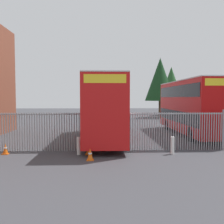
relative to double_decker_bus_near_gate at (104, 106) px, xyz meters
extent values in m
plane|color=#3D3D42|center=(0.57, 4.41, -2.42)|extent=(100.00, 100.00, 0.00)
cylinder|color=gray|center=(-5.96, -3.59, -1.32)|extent=(0.06, 0.06, 2.20)
cylinder|color=gray|center=(-5.82, -3.59, -1.32)|extent=(0.06, 0.06, 2.20)
cylinder|color=gray|center=(-5.67, -3.59, -1.32)|extent=(0.06, 0.06, 2.20)
cylinder|color=gray|center=(-5.53, -3.59, -1.32)|extent=(0.06, 0.06, 2.20)
cylinder|color=gray|center=(-5.39, -3.59, -1.32)|extent=(0.06, 0.06, 2.20)
cylinder|color=gray|center=(-5.25, -3.59, -1.32)|extent=(0.06, 0.06, 2.20)
cylinder|color=gray|center=(-5.11, -3.59, -1.32)|extent=(0.06, 0.06, 2.20)
cylinder|color=gray|center=(-4.97, -3.59, -1.32)|extent=(0.06, 0.06, 2.20)
cylinder|color=gray|center=(-4.83, -3.59, -1.32)|extent=(0.06, 0.06, 2.20)
cylinder|color=gray|center=(-4.69, -3.59, -1.32)|extent=(0.06, 0.06, 2.20)
cylinder|color=gray|center=(-4.55, -3.59, -1.32)|extent=(0.06, 0.06, 2.20)
cylinder|color=gray|center=(-4.41, -3.59, -1.32)|extent=(0.06, 0.06, 2.20)
cylinder|color=gray|center=(-4.27, -3.59, -1.32)|extent=(0.06, 0.06, 2.20)
cylinder|color=gray|center=(-4.13, -3.59, -1.32)|extent=(0.06, 0.06, 2.20)
cylinder|color=gray|center=(-3.99, -3.59, -1.32)|extent=(0.06, 0.06, 2.20)
cylinder|color=gray|center=(-3.85, -3.59, -1.32)|extent=(0.06, 0.06, 2.20)
cylinder|color=gray|center=(-3.71, -3.59, -1.32)|extent=(0.06, 0.06, 2.20)
cylinder|color=gray|center=(-3.57, -3.59, -1.32)|extent=(0.06, 0.06, 2.20)
cylinder|color=gray|center=(-3.43, -3.59, -1.32)|extent=(0.06, 0.06, 2.20)
cylinder|color=gray|center=(-3.29, -3.59, -1.32)|extent=(0.06, 0.06, 2.20)
cylinder|color=gray|center=(-3.15, -3.59, -1.32)|extent=(0.06, 0.06, 2.20)
cylinder|color=gray|center=(-3.01, -3.59, -1.32)|extent=(0.06, 0.06, 2.20)
cylinder|color=gray|center=(-2.87, -3.59, -1.32)|extent=(0.06, 0.06, 2.20)
cylinder|color=gray|center=(-2.73, -3.59, -1.32)|extent=(0.06, 0.06, 2.20)
cylinder|color=gray|center=(-2.59, -3.59, -1.32)|extent=(0.06, 0.06, 2.20)
cylinder|color=gray|center=(-2.45, -3.59, -1.32)|extent=(0.06, 0.06, 2.20)
cylinder|color=gray|center=(-2.31, -3.59, -1.32)|extent=(0.06, 0.06, 2.20)
cylinder|color=gray|center=(-2.17, -3.59, -1.32)|extent=(0.06, 0.06, 2.20)
cylinder|color=gray|center=(-2.03, -3.59, -1.32)|extent=(0.06, 0.06, 2.20)
cylinder|color=gray|center=(-1.89, -3.59, -1.32)|extent=(0.06, 0.06, 2.20)
cylinder|color=gray|center=(-1.75, -3.59, -1.32)|extent=(0.06, 0.06, 2.20)
cylinder|color=gray|center=(-1.61, -3.59, -1.32)|extent=(0.06, 0.06, 2.20)
cylinder|color=gray|center=(-1.47, -3.59, -1.32)|extent=(0.06, 0.06, 2.20)
cylinder|color=gray|center=(-1.33, -3.59, -1.32)|extent=(0.06, 0.06, 2.20)
cylinder|color=gray|center=(-1.19, -3.59, -1.32)|extent=(0.06, 0.06, 2.20)
cylinder|color=gray|center=(-1.05, -3.59, -1.32)|extent=(0.06, 0.06, 2.20)
cylinder|color=gray|center=(-0.91, -3.59, -1.32)|extent=(0.06, 0.06, 2.20)
cylinder|color=gray|center=(-0.77, -3.59, -1.32)|extent=(0.06, 0.06, 2.20)
cylinder|color=gray|center=(-0.63, -3.59, -1.32)|extent=(0.06, 0.06, 2.20)
cylinder|color=gray|center=(-0.49, -3.59, -1.32)|extent=(0.06, 0.06, 2.20)
cylinder|color=gray|center=(-0.34, -3.59, -1.32)|extent=(0.06, 0.06, 2.20)
cylinder|color=gray|center=(-0.20, -3.59, -1.32)|extent=(0.06, 0.06, 2.20)
cylinder|color=gray|center=(-0.06, -3.59, -1.32)|extent=(0.06, 0.06, 2.20)
cylinder|color=gray|center=(0.08, -3.59, -1.32)|extent=(0.06, 0.06, 2.20)
cylinder|color=gray|center=(0.22, -3.59, -1.32)|extent=(0.06, 0.06, 2.20)
cylinder|color=gray|center=(0.36, -3.59, -1.32)|extent=(0.06, 0.06, 2.20)
cylinder|color=gray|center=(0.50, -3.59, -1.32)|extent=(0.06, 0.06, 2.20)
cylinder|color=gray|center=(0.64, -3.59, -1.32)|extent=(0.06, 0.06, 2.20)
cylinder|color=gray|center=(0.78, -3.59, -1.32)|extent=(0.06, 0.06, 2.20)
cylinder|color=gray|center=(0.92, -3.59, -1.32)|extent=(0.06, 0.06, 2.20)
cylinder|color=gray|center=(1.06, -3.59, -1.32)|extent=(0.06, 0.06, 2.20)
cylinder|color=gray|center=(1.20, -3.59, -1.32)|extent=(0.06, 0.06, 2.20)
cylinder|color=gray|center=(1.34, -3.59, -1.32)|extent=(0.06, 0.06, 2.20)
cylinder|color=gray|center=(1.48, -3.59, -1.32)|extent=(0.06, 0.06, 2.20)
cylinder|color=gray|center=(1.62, -3.59, -1.32)|extent=(0.06, 0.06, 2.20)
cylinder|color=gray|center=(1.76, -3.59, -1.32)|extent=(0.06, 0.06, 2.20)
cylinder|color=gray|center=(1.90, -3.59, -1.32)|extent=(0.06, 0.06, 2.20)
cylinder|color=gray|center=(2.04, -3.59, -1.32)|extent=(0.06, 0.06, 2.20)
cylinder|color=gray|center=(2.18, -3.59, -1.32)|extent=(0.06, 0.06, 2.20)
cylinder|color=gray|center=(2.32, -3.59, -1.32)|extent=(0.06, 0.06, 2.20)
cylinder|color=gray|center=(2.46, -3.59, -1.32)|extent=(0.06, 0.06, 2.20)
cylinder|color=gray|center=(2.60, -3.59, -1.32)|extent=(0.06, 0.06, 2.20)
cylinder|color=gray|center=(2.74, -3.59, -1.32)|extent=(0.06, 0.06, 2.20)
cylinder|color=gray|center=(2.88, -3.59, -1.32)|extent=(0.06, 0.06, 2.20)
cylinder|color=gray|center=(3.02, -3.59, -1.32)|extent=(0.06, 0.06, 2.20)
cylinder|color=gray|center=(3.16, -3.59, -1.32)|extent=(0.06, 0.06, 2.20)
cylinder|color=gray|center=(3.30, -3.59, -1.32)|extent=(0.06, 0.06, 2.20)
cylinder|color=gray|center=(3.44, -3.59, -1.32)|extent=(0.06, 0.06, 2.20)
cylinder|color=gray|center=(3.58, -3.59, -1.32)|extent=(0.06, 0.06, 2.20)
cylinder|color=gray|center=(3.72, -3.59, -1.32)|extent=(0.06, 0.06, 2.20)
cylinder|color=gray|center=(3.86, -3.59, -1.32)|extent=(0.06, 0.06, 2.20)
cylinder|color=gray|center=(4.00, -3.59, -1.32)|extent=(0.06, 0.06, 2.20)
cylinder|color=gray|center=(4.14, -3.59, -1.32)|extent=(0.06, 0.06, 2.20)
cylinder|color=gray|center=(4.28, -3.59, -1.32)|extent=(0.06, 0.06, 2.20)
cylinder|color=gray|center=(4.42, -3.59, -1.32)|extent=(0.06, 0.06, 2.20)
cylinder|color=gray|center=(4.56, -3.59, -1.32)|extent=(0.06, 0.06, 2.20)
cylinder|color=gray|center=(4.70, -3.59, -1.32)|extent=(0.06, 0.06, 2.20)
cylinder|color=gray|center=(4.84, -3.59, -1.32)|extent=(0.06, 0.06, 2.20)
cylinder|color=gray|center=(4.99, -3.59, -1.32)|extent=(0.06, 0.06, 2.20)
cylinder|color=gray|center=(5.13, -3.59, -1.32)|extent=(0.06, 0.06, 2.20)
cylinder|color=gray|center=(5.27, -3.59, -1.32)|extent=(0.06, 0.06, 2.20)
cylinder|color=gray|center=(5.41, -3.59, -1.32)|extent=(0.06, 0.06, 2.20)
cylinder|color=gray|center=(5.55, -3.59, -1.32)|extent=(0.06, 0.06, 2.20)
cylinder|color=gray|center=(5.69, -3.59, -1.32)|extent=(0.06, 0.06, 2.20)
cylinder|color=gray|center=(5.83, -3.59, -1.32)|extent=(0.06, 0.06, 2.20)
cylinder|color=gray|center=(5.97, -3.59, -1.32)|extent=(0.06, 0.06, 2.20)
cylinder|color=gray|center=(6.11, -3.59, -1.32)|extent=(0.06, 0.06, 2.20)
cylinder|color=gray|center=(6.25, -3.59, -1.32)|extent=(0.06, 0.06, 2.20)
cylinder|color=gray|center=(6.39, -3.59, -1.32)|extent=(0.06, 0.06, 2.20)
cylinder|color=gray|center=(6.53, -3.59, -1.32)|extent=(0.06, 0.06, 2.20)
cylinder|color=gray|center=(6.67, -3.59, -1.32)|extent=(0.06, 0.06, 2.20)
cylinder|color=gray|center=(6.81, -3.59, -1.32)|extent=(0.06, 0.06, 2.20)
cylinder|color=gray|center=(6.95, -3.59, -1.32)|extent=(0.06, 0.06, 2.20)
cylinder|color=gray|center=(-0.42, -3.59, -0.30)|extent=(14.73, 0.07, 0.07)
cylinder|color=gray|center=(6.95, -3.59, -1.25)|extent=(0.14, 0.14, 2.35)
cube|color=red|center=(0.00, 0.01, -0.07)|extent=(2.50, 10.80, 4.00)
cube|color=black|center=(0.00, 0.01, -0.87)|extent=(2.54, 10.37, 0.90)
cube|color=black|center=(0.00, 0.01, 1.13)|extent=(2.54, 10.37, 0.90)
cube|color=yellow|center=(0.00, -5.34, 1.58)|extent=(2.12, 0.12, 0.44)
cube|color=silver|center=(0.00, 0.01, 1.96)|extent=(2.50, 10.80, 0.08)
cylinder|color=black|center=(-1.10, -3.34, -1.90)|extent=(0.30, 1.04, 1.04)
cylinder|color=black|center=(1.10, -3.34, -1.90)|extent=(0.30, 1.04, 1.04)
cylinder|color=black|center=(-1.10, 2.98, -1.90)|extent=(0.30, 1.04, 1.04)
cylinder|color=black|center=(1.10, 2.98, -1.90)|extent=(0.30, 1.04, 1.04)
cube|color=#B70C0C|center=(7.12, 2.45, -0.07)|extent=(2.50, 10.80, 4.00)
cube|color=black|center=(7.12, 2.45, -0.87)|extent=(2.54, 10.37, 0.90)
cube|color=black|center=(7.12, 2.45, 1.13)|extent=(2.54, 10.37, 0.90)
cube|color=yellow|center=(7.12, -2.90, 1.58)|extent=(2.12, 0.12, 0.44)
cube|color=silver|center=(7.12, 2.45, 1.96)|extent=(2.50, 10.80, 0.08)
cylinder|color=black|center=(6.02, -0.90, -1.90)|extent=(0.30, 1.04, 1.04)
cylinder|color=black|center=(8.22, -0.90, -1.90)|extent=(0.30, 1.04, 1.04)
cylinder|color=black|center=(6.02, 5.42, -1.90)|extent=(0.30, 1.04, 1.04)
cylinder|color=black|center=(8.22, 5.42, -1.90)|extent=(0.30, 1.04, 1.04)
cylinder|color=silver|center=(-1.40, -4.61, -1.95)|extent=(0.20, 0.20, 0.95)
cylinder|color=silver|center=(3.65, -4.68, -1.95)|extent=(0.20, 0.20, 0.95)
cube|color=orange|center=(-0.88, -4.62, -2.40)|extent=(0.34, 0.34, 0.04)
cone|color=orange|center=(-0.88, -4.62, -2.11)|extent=(0.28, 0.28, 0.55)
cylinder|color=white|center=(-0.88, -4.62, -2.08)|extent=(0.19, 0.19, 0.07)
cube|color=orange|center=(-5.36, -4.36, -2.40)|extent=(0.34, 0.34, 0.04)
cone|color=orange|center=(-5.36, -4.36, -2.11)|extent=(0.28, 0.28, 0.55)
cylinder|color=white|center=(-5.36, -4.36, -2.08)|extent=(0.19, 0.19, 0.07)
cube|color=orange|center=(-0.73, -5.87, -2.40)|extent=(0.34, 0.34, 0.04)
cone|color=orange|center=(-0.73, -5.87, -2.11)|extent=(0.28, 0.28, 0.55)
cylinder|color=white|center=(-0.73, -5.87, -2.08)|extent=(0.19, 0.19, 0.07)
cylinder|color=#4C3823|center=(8.62, 20.22, -1.13)|extent=(0.36, 0.36, 2.58)
cone|color=#143819|center=(8.62, 20.22, 3.39)|extent=(4.52, 4.52, 6.46)
cylinder|color=#4C3823|center=(11.76, 25.52, -1.24)|extent=(0.36, 0.36, 2.36)
cone|color=#235126|center=(11.76, 25.52, 2.92)|extent=(4.18, 4.18, 5.97)
camera|label=1|loc=(-0.14, -18.15, 0.63)|focal=40.85mm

